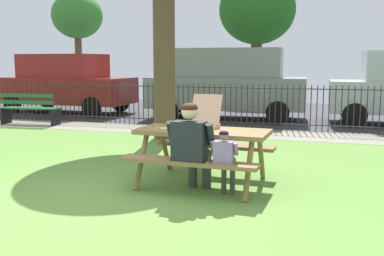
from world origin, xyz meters
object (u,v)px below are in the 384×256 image
Objects in this scene: parked_car_far_left at (66,83)px; parked_car_left at (227,82)px; pizza_box_open at (203,122)px; child_at_table at (225,157)px; pizza_slice_on_table at (162,128)px; far_tree_left at (77,17)px; adult_at_table at (192,144)px; far_tree_midleft at (257,11)px; park_bench_left at (30,109)px; picnic_table_foreground at (203,142)px.

parked_car_far_left is 5.45m from parked_car_left.
pizza_box_open reaches higher than child_at_table.
pizza_box_open reaches higher than pizza_slice_on_table.
child_at_table is 17.86m from far_tree_left.
parked_car_left is (5.45, -0.00, 0.09)m from parked_car_far_left.
adult_at_table is at bearing -86.93° from pizza_box_open.
parked_car_far_left is at bearing -129.76° from far_tree_midleft.
park_bench_left is 5.62m from parked_car_left.
adult_at_table is 17.54m from far_tree_left.
child_at_table is (1.01, -0.51, -0.26)m from pizza_slice_on_table.
parked_car_far_left reaches higher than pizza_box_open.
pizza_slice_on_table is 0.05× the size of far_tree_midleft.
pizza_slice_on_table is 0.05× the size of parked_car_far_left.
pizza_box_open reaches higher than adult_at_table.
far_tree_left reaches higher than child_at_table.
park_bench_left is 0.35× the size of parked_car_left.
parked_car_left reaches higher than pizza_box_open.
far_tree_left is at bearing 117.23° from parked_car_far_left.
adult_at_table is at bearing -49.03° from parked_car_far_left.
far_tree_midleft reaches higher than pizza_slice_on_table.
far_tree_midleft is (8.69, 0.00, -0.00)m from far_tree_left.
picnic_table_foreground is 9.75m from parked_car_far_left.
parked_car_far_left is at bearing 179.99° from parked_car_left.
far_tree_midleft is at bearing 92.92° from pizza_slice_on_table.
park_bench_left is at bearing -117.42° from far_tree_midleft.
parked_car_left is at bearing 98.81° from adult_at_table.
parked_car_left is 0.87× the size of far_tree_midleft.
pizza_box_open is 9.61m from parked_car_far_left.
parked_car_left is at bearing -89.30° from far_tree_midleft.
far_tree_left reaches higher than parked_car_left.
far_tree_left is at bearing 126.24° from picnic_table_foreground.
child_at_table is 0.53× the size of park_bench_left.
far_tree_midleft is (5.37, 6.45, 2.84)m from parked_car_far_left.
pizza_slice_on_table is at bearing -49.80° from parked_car_far_left.
picnic_table_foreground is 0.42× the size of parked_car_far_left.
pizza_slice_on_table is 9.40m from parked_car_far_left.
parked_car_left is at bearing -0.01° from parked_car_far_left.
pizza_box_open is 0.35× the size of park_bench_left.
far_tree_midleft is at bearing 95.21° from pizza_box_open.
parked_car_far_left reaches higher than adult_at_table.
far_tree_left reaches higher than pizza_slice_on_table.
parked_car_left is (-1.18, 7.63, 0.44)m from adult_at_table.
far_tree_midleft is at bearing 50.24° from parked_car_far_left.
parked_car_far_left is 8.86m from far_tree_midleft.
child_at_table is (0.44, -0.55, -0.08)m from picnic_table_foreground.
parked_car_left is at bearing 101.95° from child_at_table.
adult_at_table is 1.37× the size of child_at_table.
parked_car_left is at bearing 29.55° from park_bench_left.
park_bench_left is (-6.04, 4.88, -0.24)m from adult_at_table.
park_bench_left is (-6.00, 4.23, -0.44)m from pizza_box_open.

